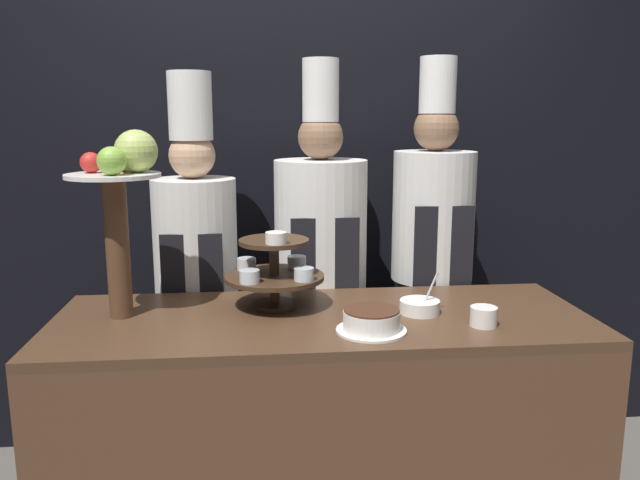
% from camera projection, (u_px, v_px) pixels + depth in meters
% --- Properties ---
extents(wall_back, '(10.00, 0.06, 2.80)m').
position_uv_depth(wall_back, '(303.00, 159.00, 2.97)').
color(wall_back, black).
rests_on(wall_back, ground_plane).
extents(buffet_counter, '(1.86, 0.69, 0.92)m').
position_uv_depth(buffet_counter, '(323.00, 437.00, 2.26)').
color(buffet_counter, brown).
rests_on(buffet_counter, ground_plane).
extents(tiered_stand, '(0.36, 0.36, 0.29)m').
position_uv_depth(tiered_stand, '(274.00, 269.00, 2.24)').
color(tiered_stand, '#3D2819').
rests_on(tiered_stand, buffet_counter).
extents(fruit_pedestal, '(0.31, 0.31, 0.64)m').
position_uv_depth(fruit_pedestal, '(122.00, 189.00, 2.09)').
color(fruit_pedestal, brown).
rests_on(fruit_pedestal, buffet_counter).
extents(cake_round, '(0.23, 0.23, 0.07)m').
position_uv_depth(cake_round, '(371.00, 321.00, 2.00)').
color(cake_round, white).
rests_on(cake_round, buffet_counter).
extents(cup_white, '(0.09, 0.09, 0.07)m').
position_uv_depth(cup_white, '(484.00, 316.00, 2.06)').
color(cup_white, white).
rests_on(cup_white, buffet_counter).
extents(serving_bowl_near, '(0.14, 0.14, 0.15)m').
position_uv_depth(serving_bowl_near, '(420.00, 307.00, 2.20)').
color(serving_bowl_near, white).
rests_on(serving_bowl_near, buffet_counter).
extents(chef_left, '(0.35, 0.35, 1.78)m').
position_uv_depth(chef_left, '(196.00, 270.00, 2.64)').
color(chef_left, '#28282D').
rests_on(chef_left, ground_plane).
extents(chef_center_left, '(0.39, 0.39, 1.83)m').
position_uv_depth(chef_center_left, '(321.00, 264.00, 2.69)').
color(chef_center_left, '#38332D').
rests_on(chef_center_left, ground_plane).
extents(chef_center_right, '(0.35, 0.35, 1.84)m').
position_uv_depth(chef_center_right, '(432.00, 254.00, 2.73)').
color(chef_center_right, '#38332D').
rests_on(chef_center_right, ground_plane).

